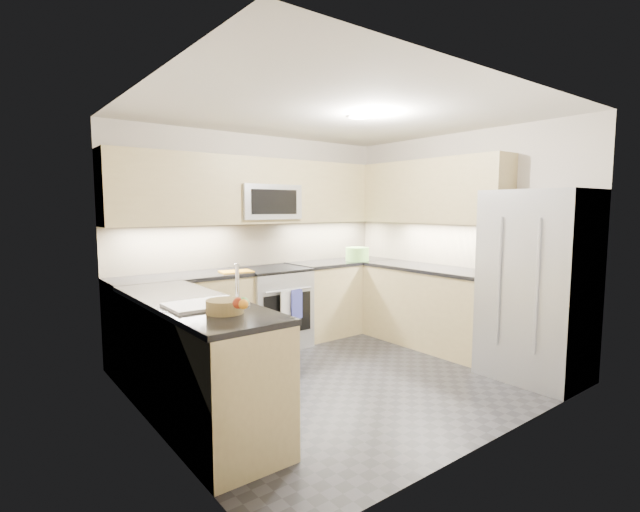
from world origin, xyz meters
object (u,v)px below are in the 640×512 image
Objects in this scene: refrigerator at (538,286)px; utensil_bowl at (357,254)px; cutting_board at (236,271)px; fruit_basket at (225,306)px; microwave at (265,202)px; gas_range at (272,308)px.

utensil_bowl is at bearing 95.02° from refrigerator.
cutting_board is 1.99m from fruit_basket.
refrigerator is 7.26× the size of fruit_basket.
refrigerator is 2.33m from utensil_bowl.
microwave is 2.56m from fruit_basket.
gas_range is at bearing -90.00° from microwave.
refrigerator is at bearing -59.12° from gas_range.
utensil_bowl is 1.24× the size of fruit_basket.
cutting_board is at bearing 130.13° from refrigerator.
cutting_board is at bearing -169.17° from gas_range.
microwave is at bearing 169.28° from utensil_bowl.
gas_range is 3.67× the size of fruit_basket.
fruit_basket reaches higher than cutting_board.
fruit_basket is at bearing -129.22° from gas_range.
microwave is at bearing 23.54° from cutting_board.
fruit_basket is at bearing -147.92° from utensil_bowl.
fruit_basket is (-1.49, -1.95, -0.71)m from microwave.
cutting_board is (-0.51, -0.10, 0.49)m from gas_range.
gas_range is 2.67× the size of cutting_board.
gas_range is 0.72m from cutting_board.
gas_range is 2.96× the size of utensil_bowl.
gas_range is 2.42m from fruit_basket.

